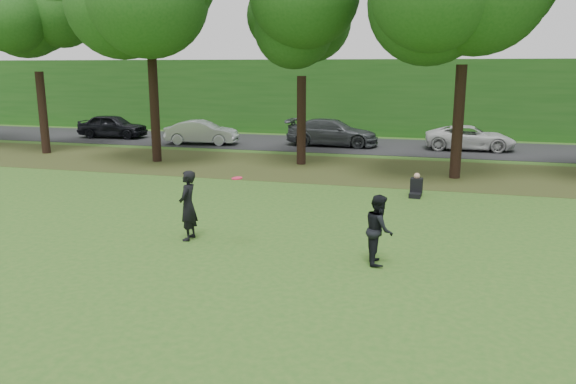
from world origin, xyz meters
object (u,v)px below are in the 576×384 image
object	(u,v)px
frisbee	(237,178)
player_left	(188,205)
seated_person	(416,188)
player_right	(379,229)

from	to	relation	value
frisbee	player_left	bearing A→B (deg)	164.30
seated_person	frisbee	bearing A→B (deg)	-115.38
player_right	frisbee	xyz separation A→B (m)	(-3.54, 0.07, 1.02)
player_left	frisbee	distance (m)	1.87
player_left	seated_person	size ratio (longest dim) A/B	2.27
player_right	seated_person	xyz separation A→B (m)	(0.51, 7.42, -0.52)
seated_person	player_left	bearing A→B (deg)	-125.66
player_left	player_right	size ratio (longest dim) A/B	1.13
player_left	seated_person	bearing A→B (deg)	137.26
player_right	seated_person	distance (m)	7.46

